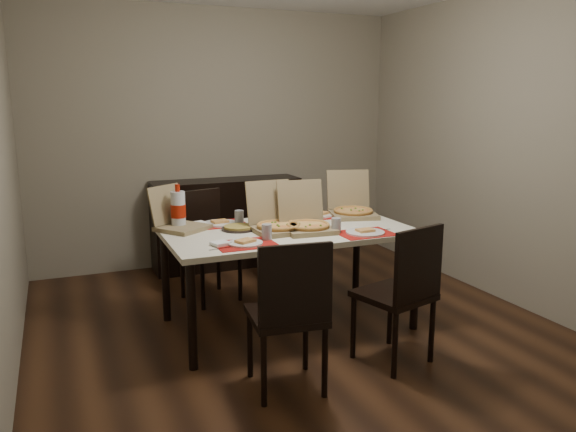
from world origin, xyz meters
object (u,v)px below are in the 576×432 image
Objects in this scene: chair_near_left at (289,310)px; chair_near_right at (403,289)px; dining_table at (288,238)px; chair_far_left at (206,240)px; dip_bowl at (294,220)px; chair_far_right at (287,230)px; pizza_box_center at (307,223)px; sideboard at (227,223)px; soda_bottle at (178,210)px.

chair_near_right is (0.81, 0.06, 0.00)m from chair_near_left.
chair_near_left is (-0.39, -0.95, -0.17)m from dining_table.
chair_far_left is 0.87m from dip_bowl.
chair_far_right reaches higher than dining_table.
pizza_box_center reaches higher than dip_bowl.
sideboard is 1.61× the size of chair_near_right.
chair_near_left and chair_far_right have the same top height.
chair_near_right is 1.18m from dip_bowl.
soda_bottle is (-0.77, -1.36, 0.44)m from sideboard.
soda_bottle reaches higher than chair_far_right.
sideboard is at bearing 62.57° from chair_far_left.
soda_bottle is (-0.74, 0.33, 0.21)m from dining_table.
chair_near_right is 1.00× the size of chair_far_left.
sideboard is 1.61× the size of chair_near_left.
chair_near_right and chair_far_right have the same top height.
dip_bowl reaches higher than dining_table.
pizza_box_center reaches higher than sideboard.
chair_far_right is at bearing 71.54° from dip_bowl.
sideboard is 1.61× the size of chair_far_left.
chair_far_right is at bearing -65.49° from sideboard.
chair_far_right is at bearing 91.45° from chair_near_right.
dining_table is at bearing -24.19° from soda_bottle.
chair_near_right is (0.42, -0.88, -0.17)m from dining_table.
dip_bowl is at bearing 83.43° from pizza_box_center.
pizza_box_center reaches higher than dining_table.
pizza_box_center reaches higher than chair_near_left.
chair_far_right is (-0.05, 1.81, 0.00)m from chair_near_right.
dining_table is 0.99m from chair_near_right.
chair_near_left is 2.79× the size of soda_bottle.
chair_far_left is 1.00× the size of chair_far_right.
chair_far_left is 8.51× the size of dip_bowl.
soda_bottle is at bearing -119.50° from sideboard.
chair_far_right reaches higher than sideboard.
chair_far_left is 1.12m from pizza_box_center.
soda_bottle is at bearing -152.07° from chair_far_right.
chair_far_right is 1.10m from pizza_box_center.
pizza_box_center is at bearing 111.89° from chair_near_right.
pizza_box_center is (-0.27, -1.02, 0.30)m from chair_far_right.
pizza_box_center is at bearing -87.46° from sideboard.
chair_near_right is 2.24× the size of pizza_box_center.
dip_bowl is at bearing -85.39° from sideboard.
chair_near_right is at bearing 4.32° from chair_near_left.
chair_near_left reaches higher than dining_table.
chair_near_right is at bearing -64.48° from dining_table.
dining_table is at bearing -64.01° from chair_far_left.
chair_far_left is 2.24× the size of pizza_box_center.
pizza_box_center is at bearing 59.82° from chair_near_left.
dip_bowl is (-0.23, -0.69, 0.25)m from chair_far_right.
pizza_box_center is at bearing -42.80° from dining_table.
dip_bowl is at bearing -6.50° from soda_bottle.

